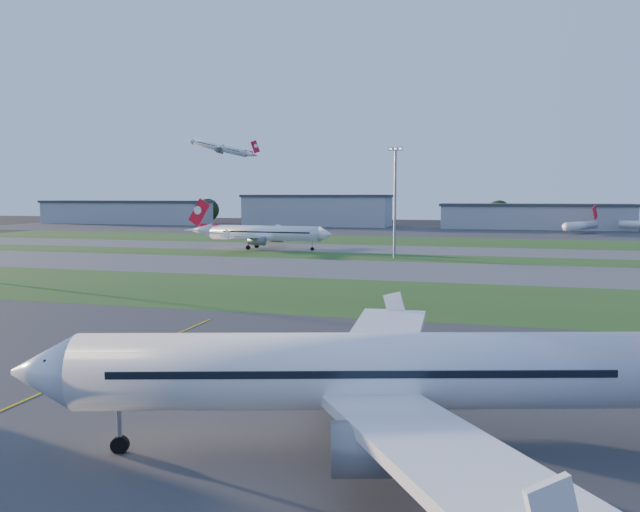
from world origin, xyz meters
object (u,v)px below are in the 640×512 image
(light_mast_centre, at_px, (395,195))
(airliner_taxiing, at_px, (263,233))
(mini_jet_near, at_px, (581,225))
(airliner_parked, at_px, (387,373))

(light_mast_centre, bearing_deg, airliner_taxiing, 157.80)
(airliner_taxiing, height_order, mini_jet_near, airliner_taxiing)
(airliner_taxiing, distance_m, mini_jet_near, 135.10)
(mini_jet_near, bearing_deg, airliner_parked, -159.78)
(airliner_parked, height_order, airliner_taxiing, airliner_parked)
(airliner_parked, relative_size, airliner_taxiing, 1.03)
(mini_jet_near, bearing_deg, airliner_taxiing, 166.26)
(light_mast_centre, bearing_deg, mini_jet_near, 64.06)
(airliner_parked, height_order, light_mast_centre, light_mast_centre)
(mini_jet_near, distance_m, light_mast_centre, 126.40)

